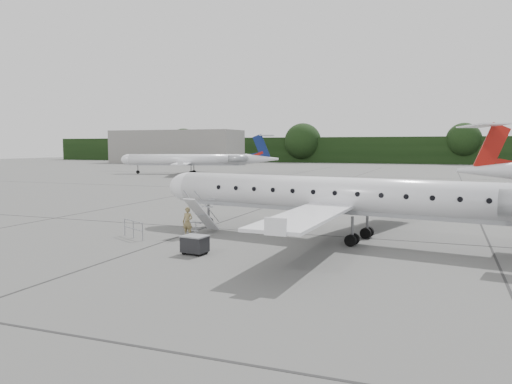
% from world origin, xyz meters
% --- Properties ---
extents(ground, '(320.00, 320.00, 0.00)m').
position_xyz_m(ground, '(0.00, 0.00, 0.00)').
color(ground, '#5D5D5A').
rests_on(ground, ground).
extents(treeline, '(260.00, 4.00, 8.00)m').
position_xyz_m(treeline, '(0.00, 130.00, 4.00)').
color(treeline, black).
rests_on(treeline, ground).
extents(terminal_building, '(40.00, 14.00, 10.00)m').
position_xyz_m(terminal_building, '(-70.00, 110.00, 5.00)').
color(terminal_building, slate).
rests_on(terminal_building, ground).
extents(main_regional_jet, '(30.50, 24.11, 7.09)m').
position_xyz_m(main_regional_jet, '(2.60, 2.36, 3.54)').
color(main_regional_jet, silver).
rests_on(main_regional_jet, ground).
extents(airstair, '(1.24, 2.57, 2.22)m').
position_xyz_m(airstair, '(-5.84, 1.45, 1.11)').
color(airstair, silver).
rests_on(airstair, ground).
extents(passenger, '(0.65, 0.44, 1.76)m').
position_xyz_m(passenger, '(-6.07, 0.08, 0.88)').
color(passenger, olive).
rests_on(passenger, ground).
extents(safety_railing, '(1.97, 1.12, 1.00)m').
position_xyz_m(safety_railing, '(-8.83, -1.34, 0.50)').
color(safety_railing, gray).
rests_on(safety_railing, ground).
extents(baggage_cart, '(1.24, 1.05, 0.99)m').
position_xyz_m(baggage_cart, '(-3.49, -3.92, 0.50)').
color(baggage_cart, black).
rests_on(baggage_cart, ground).
extents(bg_regional_left, '(33.03, 27.74, 7.43)m').
position_xyz_m(bg_regional_left, '(-37.81, 58.05, 3.72)').
color(bg_regional_left, silver).
rests_on(bg_regional_left, ground).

